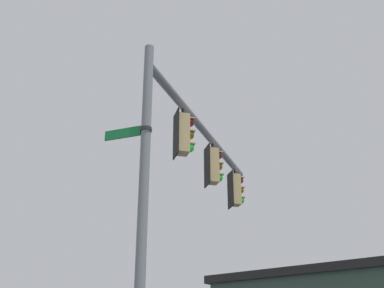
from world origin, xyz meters
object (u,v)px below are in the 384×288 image
Objects in this scene: traffic_light_mid_inner at (213,166)px; street_name_sign at (133,132)px; traffic_light_nearest_pole at (183,134)px; traffic_light_mid_outer at (236,190)px.

street_name_sign is at bearing -39.74° from traffic_light_mid_inner.
traffic_light_nearest_pole is at bearing 135.66° from street_name_sign.
traffic_light_mid_outer reaches higher than street_name_sign.
traffic_light_nearest_pole is 2.39m from traffic_light_mid_inner.
traffic_light_mid_inner and traffic_light_mid_outer have the same top height.
street_name_sign is at bearing -38.33° from traffic_light_mid_outer.
traffic_light_nearest_pole and traffic_light_mid_outer have the same top height.
traffic_light_nearest_pole and traffic_light_mid_inner have the same top height.
traffic_light_mid_inner reaches higher than street_name_sign.
traffic_light_mid_inner is 1.42× the size of street_name_sign.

